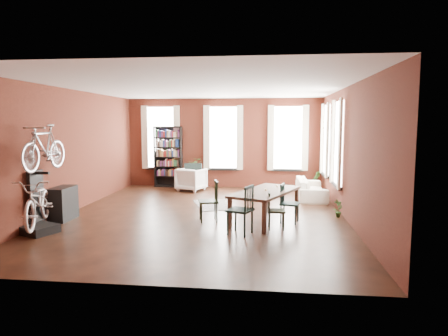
# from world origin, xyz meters

# --- Properties ---
(room) EXTENTS (9.00, 9.04, 3.22)m
(room) POSITION_xyz_m (0.25, 0.62, 2.14)
(room) COLOR black
(room) RESTS_ON ground
(dining_table) EXTENTS (1.76, 2.38, 0.74)m
(dining_table) POSITION_xyz_m (1.57, -0.52, 0.37)
(dining_table) COLOR brown
(dining_table) RESTS_ON ground
(dining_chair_a) EXTENTS (0.61, 0.61, 1.03)m
(dining_chair_a) POSITION_xyz_m (1.04, -1.67, 0.52)
(dining_chair_a) COLOR #17322F
(dining_chair_a) RESTS_ON ground
(dining_chair_b) EXTENTS (0.54, 0.54, 0.96)m
(dining_chair_b) POSITION_xyz_m (0.22, -0.64, 0.48)
(dining_chair_b) COLOR black
(dining_chair_b) RESTS_ON ground
(dining_chair_c) EXTENTS (0.39, 0.39, 0.82)m
(dining_chair_c) POSITION_xyz_m (1.81, -1.17, 0.41)
(dining_chair_c) COLOR black
(dining_chair_c) RESTS_ON ground
(dining_chair_d) EXTENTS (0.51, 0.51, 0.90)m
(dining_chair_d) POSITION_xyz_m (2.13, -0.57, 0.45)
(dining_chair_d) COLOR #193735
(dining_chair_d) RESTS_ON ground
(bookshelf) EXTENTS (1.00, 0.32, 2.20)m
(bookshelf) POSITION_xyz_m (-2.00, 4.30, 1.10)
(bookshelf) COLOR black
(bookshelf) RESTS_ON ground
(white_armchair) EXTENTS (1.05, 1.02, 0.86)m
(white_armchair) POSITION_xyz_m (-1.01, 3.56, 0.43)
(white_armchair) COLOR white
(white_armchair) RESTS_ON ground
(cream_sofa) EXTENTS (0.61, 2.08, 0.81)m
(cream_sofa) POSITION_xyz_m (2.95, 2.60, 0.41)
(cream_sofa) COLOR beige
(cream_sofa) RESTS_ON ground
(striped_rug) EXTENTS (1.44, 1.80, 0.01)m
(striped_rug) POSITION_xyz_m (0.11, 1.21, 0.01)
(striped_rug) COLOR black
(striped_rug) RESTS_ON ground
(bike_trainer) EXTENTS (0.79, 0.79, 0.18)m
(bike_trainer) POSITION_xyz_m (-3.18, -2.10, 0.09)
(bike_trainer) COLOR black
(bike_trainer) RESTS_ON ground
(bike_wall_rack) EXTENTS (0.16, 0.60, 1.30)m
(bike_wall_rack) POSITION_xyz_m (-3.40, -1.80, 0.65)
(bike_wall_rack) COLOR black
(bike_wall_rack) RESTS_ON ground
(console_table) EXTENTS (0.40, 0.80, 0.80)m
(console_table) POSITION_xyz_m (-3.28, -0.90, 0.40)
(console_table) COLOR black
(console_table) RESTS_ON ground
(plant_stand) EXTENTS (0.36, 0.36, 0.55)m
(plant_stand) POSITION_xyz_m (-0.94, 4.02, 0.27)
(plant_stand) COLOR black
(plant_stand) RESTS_ON ground
(plant_by_sofa) EXTENTS (0.60, 0.80, 0.32)m
(plant_by_sofa) POSITION_xyz_m (3.24, 3.96, 0.16)
(plant_by_sofa) COLOR #326327
(plant_by_sofa) RESTS_ON ground
(plant_small) EXTENTS (0.45, 0.50, 0.16)m
(plant_small) POSITION_xyz_m (3.36, 0.10, 0.08)
(plant_small) COLOR #2D6026
(plant_small) RESTS_ON ground
(bicycle_floor) EXTENTS (0.95, 1.16, 1.91)m
(bicycle_floor) POSITION_xyz_m (-3.18, -2.09, 1.13)
(bicycle_floor) COLOR beige
(bicycle_floor) RESTS_ON bike_trainer
(bicycle_hung) EXTENTS (0.47, 1.00, 1.66)m
(bicycle_hung) POSITION_xyz_m (-3.15, -1.80, 2.13)
(bicycle_hung) COLOR #A5A8AD
(bicycle_hung) RESTS_ON bike_wall_rack
(plant_on_stand) EXTENTS (0.51, 0.56, 0.43)m
(plant_on_stand) POSITION_xyz_m (-0.95, 4.04, 0.76)
(plant_on_stand) COLOR #335522
(plant_on_stand) RESTS_ON plant_stand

